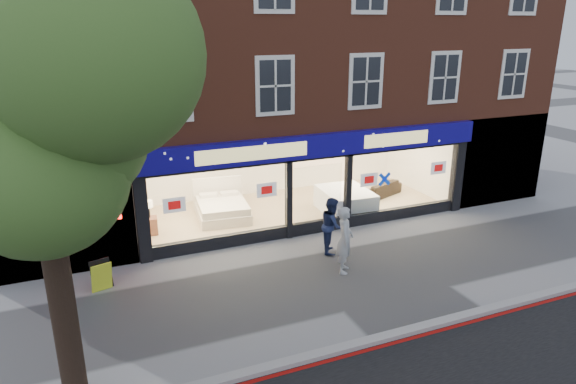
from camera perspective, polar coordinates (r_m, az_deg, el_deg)
ground at (r=14.45m, az=8.74°, el=-8.74°), size 120.00×120.00×0.00m
kerb_line at (r=12.29m, az=16.46°, el=-14.57°), size 60.00×0.10×0.01m
kerb_stone at (r=12.39m, az=15.89°, el=-13.93°), size 60.00×0.25×0.12m
showroom_floor at (r=18.71m, az=0.42°, el=-1.92°), size 11.00×4.50×0.10m
building at (r=19.11m, az=-1.68°, el=18.76°), size 19.00×8.26×10.30m
street_tree at (r=8.84m, az=-26.72°, el=6.03°), size 4.00×3.20×6.60m
display_bed at (r=17.88m, az=-7.36°, el=-1.76°), size 1.93×2.26×1.18m
bedside_table at (r=16.94m, az=-15.05°, el=-3.62°), size 0.50×0.50×0.55m
mattress_stack at (r=18.31m, az=6.38°, el=-0.99°), size 1.73×2.14×0.81m
sofa at (r=20.26m, az=10.11°, el=0.39°), size 2.08×1.41×0.57m
a_board at (r=14.04m, az=-20.02°, el=-8.74°), size 0.59×0.46×0.80m
pedestrian_grey at (r=14.02m, az=6.32°, el=-5.27°), size 0.74×0.82×1.88m
pedestrian_blue at (r=15.20m, az=4.91°, el=-3.69°), size 0.92×1.01×1.69m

